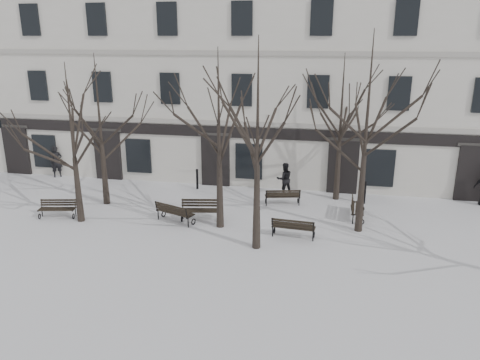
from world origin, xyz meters
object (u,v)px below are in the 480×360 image
(tree_1, at_px, (219,119))
(bench_3, at_px, (202,209))
(bench_1, at_px, (174,212))
(tree_0, at_px, (71,125))
(bench_2, at_px, (293,227))
(bench_5, at_px, (356,207))
(bench_0, at_px, (57,208))
(bench_4, at_px, (283,196))
(tree_2, at_px, (258,121))

(tree_1, relative_size, bench_3, 3.92)
(bench_1, bearing_deg, tree_0, 29.86)
(bench_2, bearing_deg, bench_5, -128.20)
(tree_1, bearing_deg, bench_1, 178.49)
(bench_3, relative_size, bench_5, 1.06)
(tree_0, distance_m, bench_0, 4.21)
(tree_0, bearing_deg, bench_5, 12.99)
(bench_2, height_order, bench_3, bench_3)
(bench_3, xyz_separation_m, bench_5, (7.00, 1.69, -0.02))
(tree_1, relative_size, bench_1, 3.95)
(bench_3, distance_m, bench_4, 4.37)
(bench_1, relative_size, bench_4, 1.08)
(tree_2, xyz_separation_m, bench_4, (0.51, 5.12, -4.65))
(bench_1, bearing_deg, bench_4, -123.12)
(bench_4, bearing_deg, bench_1, 22.24)
(tree_1, distance_m, bench_5, 7.75)
(bench_0, relative_size, bench_3, 0.88)
(tree_0, bearing_deg, bench_3, 12.28)
(tree_2, bearing_deg, tree_0, 171.52)
(bench_1, bearing_deg, bench_0, 25.89)
(tree_2, distance_m, bench_0, 10.83)
(tree_1, xyz_separation_m, bench_3, (-1.01, 0.61, -4.33))
(tree_1, xyz_separation_m, bench_0, (-7.73, -0.37, -4.39))
(bench_5, bearing_deg, bench_3, 107.01)
(tree_1, bearing_deg, bench_3, 148.92)
(bench_3, height_order, bench_4, bench_3)
(tree_2, bearing_deg, bench_4, 84.37)
(tree_2, bearing_deg, tree_1, 136.62)
(bench_1, bearing_deg, tree_2, 176.82)
(tree_2, relative_size, bench_1, 4.18)
(tree_1, bearing_deg, tree_2, -43.38)
(bench_0, bearing_deg, bench_2, -12.87)
(bench_0, xyz_separation_m, bench_1, (5.58, 0.42, 0.06))
(bench_0, bearing_deg, bench_1, -7.32)
(tree_0, xyz_separation_m, bench_0, (-1.28, 0.20, -4.00))
(tree_0, height_order, tree_1, tree_1)
(bench_4, bearing_deg, tree_1, 40.56)
(tree_0, xyz_separation_m, tree_2, (8.37, -1.25, 0.67))
(tree_0, relative_size, tree_1, 0.92)
(bench_2, bearing_deg, tree_2, 46.37)
(bench_0, height_order, bench_4, bench_4)
(bench_4, bearing_deg, bench_5, 151.12)
(tree_1, bearing_deg, tree_0, -174.94)
(bench_3, bearing_deg, tree_1, -40.99)
(tree_1, height_order, tree_2, tree_2)
(bench_0, distance_m, bench_4, 10.81)
(tree_0, relative_size, bench_4, 3.91)
(bench_0, bearing_deg, tree_1, -8.95)
(bench_0, bearing_deg, bench_4, 8.20)
(bench_0, xyz_separation_m, bench_3, (6.72, 0.98, 0.06))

